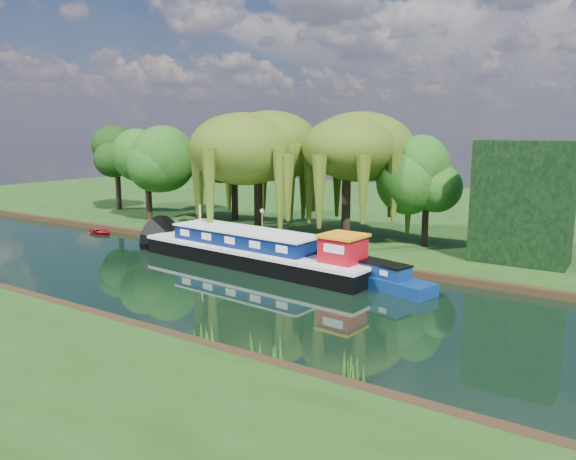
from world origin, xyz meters
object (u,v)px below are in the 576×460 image
Objects in this scene: narrowboat at (354,271)px; white_cruiser at (377,282)px; dutch_barge at (257,251)px; red_dinghy at (101,234)px.

narrowboat is 5.44× the size of white_cruiser.
narrowboat is at bearing 7.05° from dutch_barge.
narrowboat is (7.19, 0.29, -0.38)m from dutch_barge.
red_dinghy is at bearing 89.71° from white_cruiser.
red_dinghy is 1.32× the size of white_cruiser.
dutch_barge reaches higher than white_cruiser.
narrowboat reaches higher than white_cruiser.
narrowboat is 4.13× the size of red_dinghy.
white_cruiser reaches higher than red_dinghy.
dutch_barge is 9.04× the size of white_cruiser.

